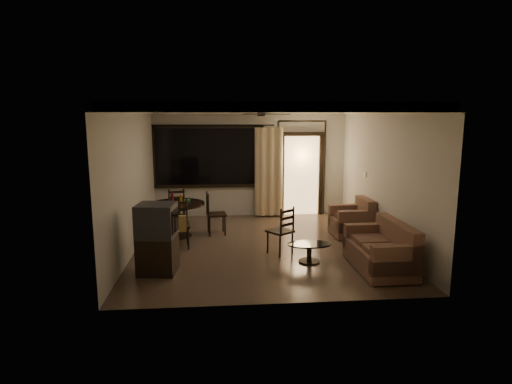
{
  "coord_description": "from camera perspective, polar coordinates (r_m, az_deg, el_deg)",
  "views": [
    {
      "loc": [
        -0.85,
        -8.36,
        2.61
      ],
      "look_at": [
        -0.08,
        0.2,
        1.08
      ],
      "focal_mm": 30.0,
      "sensor_mm": 36.0,
      "label": 1
    }
  ],
  "objects": [
    {
      "name": "room_shell",
      "position": [
        10.27,
        3.01,
        5.73
      ],
      "size": [
        5.5,
        6.7,
        5.5
      ],
      "color": "beige",
      "rests_on": "ground"
    },
    {
      "name": "tv_cabinet",
      "position": [
        7.37,
        -13.03,
        -6.06
      ],
      "size": [
        0.69,
        0.63,
        1.18
      ],
      "rotation": [
        0.0,
        0.0,
        -0.13
      ],
      "color": "black",
      "rests_on": "ground"
    },
    {
      "name": "ground",
      "position": [
        8.8,
        0.67,
        -7.16
      ],
      "size": [
        5.5,
        5.5,
        0.0
      ],
      "primitive_type": "plane",
      "color": "#7F6651",
      "rests_on": "ground"
    },
    {
      "name": "armchair",
      "position": [
        9.67,
        12.85,
        -3.76
      ],
      "size": [
        0.83,
        0.83,
        0.81
      ],
      "rotation": [
        0.0,
        0.0,
        0.03
      ],
      "color": "#4A2E22",
      "rests_on": "ground"
    },
    {
      "name": "dining_chair_east",
      "position": [
        9.61,
        -5.37,
        -3.96
      ],
      "size": [
        0.47,
        0.47,
        0.95
      ],
      "rotation": [
        0.0,
        0.0,
        1.69
      ],
      "color": "black",
      "rests_on": "ground"
    },
    {
      "name": "side_chair",
      "position": [
        8.25,
        3.28,
        -6.36
      ],
      "size": [
        0.58,
        0.58,
        0.93
      ],
      "rotation": [
        0.0,
        0.0,
        3.78
      ],
      "color": "black",
      "rests_on": "ground"
    },
    {
      "name": "dining_chair_west",
      "position": [
        9.5,
        -12.16,
        -4.33
      ],
      "size": [
        0.47,
        0.47,
        0.95
      ],
      "rotation": [
        0.0,
        0.0,
        -1.45
      ],
      "color": "black",
      "rests_on": "ground"
    },
    {
      "name": "coffee_table",
      "position": [
        7.84,
        7.12,
        -7.64
      ],
      "size": [
        0.79,
        0.48,
        0.35
      ],
      "rotation": [
        0.0,
        0.0,
        -0.37
      ],
      "color": "black",
      "rests_on": "ground"
    },
    {
      "name": "dining_chair_south",
      "position": [
        8.73,
        -10.21,
        -5.39
      ],
      "size": [
        0.47,
        0.52,
        0.95
      ],
      "rotation": [
        0.0,
        0.0,
        0.12
      ],
      "color": "black",
      "rests_on": "ground"
    },
    {
      "name": "sofa",
      "position": [
        7.72,
        16.54,
        -7.57
      ],
      "size": [
        0.83,
        1.53,
        0.81
      ],
      "rotation": [
        0.0,
        0.0,
        0.01
      ],
      "color": "#4A2E22",
      "rests_on": "ground"
    },
    {
      "name": "dining_chair_north",
      "position": [
        10.33,
        -10.5,
        -3.11
      ],
      "size": [
        0.47,
        0.47,
        0.95
      ],
      "rotation": [
        0.0,
        0.0,
        3.26
      ],
      "color": "black",
      "rests_on": "ground"
    },
    {
      "name": "dining_table",
      "position": [
        9.49,
        -10.42,
        -2.38
      ],
      "size": [
        1.19,
        1.19,
        0.96
      ],
      "rotation": [
        0.0,
        0.0,
        0.12
      ],
      "color": "black",
      "rests_on": "ground"
    }
  ]
}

